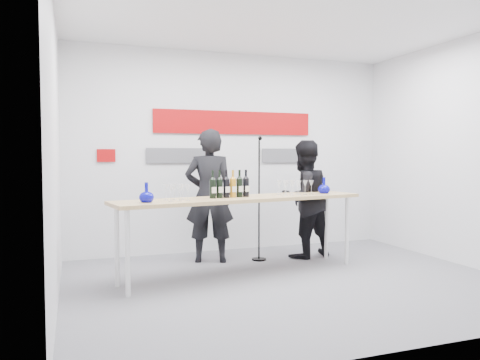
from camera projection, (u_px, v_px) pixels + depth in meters
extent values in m
plane|color=slate|center=(291.00, 282.00, 5.37)|extent=(5.00, 5.00, 0.00)
cube|color=silver|center=(234.00, 152.00, 7.17)|extent=(5.00, 0.04, 3.00)
cube|color=#A20609|center=(235.00, 123.00, 7.12)|extent=(2.50, 0.02, 0.35)
cube|color=#59595E|center=(177.00, 156.00, 6.84)|extent=(0.90, 0.02, 0.22)
cube|color=#59595E|center=(288.00, 156.00, 7.45)|extent=(0.90, 0.02, 0.22)
cube|color=#A20609|center=(106.00, 156.00, 6.50)|extent=(0.25, 0.02, 0.18)
cube|color=#DEBF77|center=(243.00, 199.00, 5.65)|extent=(3.22, 1.15, 0.04)
cylinder|color=silver|center=(128.00, 253.00, 4.77)|extent=(0.05, 0.05, 0.91)
cylinder|color=silver|center=(347.00, 231.00, 6.21)|extent=(0.05, 0.05, 0.91)
cylinder|color=silver|center=(117.00, 246.00, 5.14)|extent=(0.05, 0.05, 0.91)
cylinder|color=silver|center=(326.00, 226.00, 6.58)|extent=(0.05, 0.05, 0.91)
imported|color=black|center=(209.00, 196.00, 6.34)|extent=(0.76, 0.61, 1.81)
imported|color=black|center=(304.00, 199.00, 6.64)|extent=(0.92, 0.78, 1.67)
cylinder|color=black|center=(259.00, 259.00, 6.49)|extent=(0.20, 0.20, 0.02)
cylinder|color=black|center=(259.00, 200.00, 6.44)|extent=(0.02, 0.02, 1.66)
sphere|color=black|center=(260.00, 138.00, 6.37)|extent=(0.06, 0.06, 0.06)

